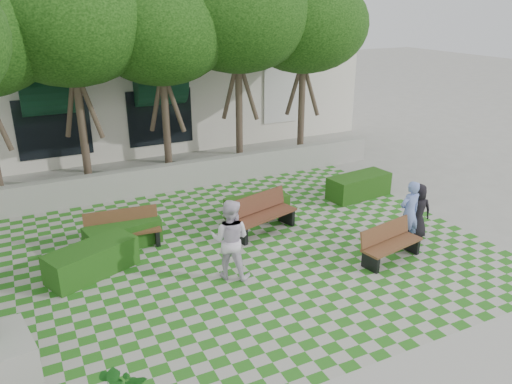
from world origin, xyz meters
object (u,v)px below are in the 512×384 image
person_blue (409,213)px  person_dark (417,211)px  person_white (230,239)px  hedge_midright (257,207)px  hedge_midleft (123,235)px  hedge_east (359,186)px  bench_mid (262,215)px  bench_east (390,243)px  hedge_west (92,260)px  bench_west (123,230)px

person_blue → person_dark: (0.46, 0.19, -0.11)m
person_blue → person_white: person_white is taller
hedge_midright → hedge_midleft: hedge_midleft is taller
hedge_east → hedge_midright: bearing=-179.7°
bench_mid → hedge_midright: bench_mid is taller
hedge_midright → person_white: 3.46m
person_blue → person_white: 4.84m
bench_east → hedge_midleft: bench_east is taller
bench_mid → hedge_east: (3.98, 0.94, -0.13)m
person_dark → person_white: bearing=21.8°
bench_mid → person_blue: size_ratio=1.22×
bench_east → hedge_east: size_ratio=0.85×
person_white → hedge_midright: bearing=-89.8°
bench_mid → hedge_midleft: bench_mid is taller
person_blue → hedge_midright: bearing=-49.5°
bench_east → hedge_midleft: size_ratio=0.96×
person_dark → hedge_midright: bearing=-17.9°
hedge_east → bench_mid: bearing=-166.7°
hedge_west → hedge_east: bearing=8.3°
bench_west → hedge_east: 7.60m
bench_west → person_dark: size_ratio=1.28×
bench_east → hedge_west: size_ratio=0.87×
bench_mid → hedge_west: 4.58m
bench_west → bench_mid: bearing=-6.2°
person_blue → hedge_west: bearing=-15.1°
bench_west → hedge_midleft: (-0.00, 0.02, -0.14)m
hedge_midright → hedge_midleft: bearing=-177.6°
bench_west → hedge_midright: (3.92, 0.18, -0.15)m
bench_east → hedge_east: (1.90, 3.74, -0.07)m
hedge_west → person_blue: size_ratio=1.20×
hedge_east → person_blue: (-0.89, -3.23, 0.49)m
bench_east → hedge_midleft: 6.72m
hedge_midright → hedge_midleft: 3.93m
hedge_midright → person_blue: person_blue is taller
bench_mid → hedge_midleft: size_ratio=1.12×
hedge_east → person_blue: person_blue is taller
hedge_midright → hedge_west: bearing=-165.8°
hedge_east → person_white: bearing=-154.2°
bench_east → person_blue: size_ratio=1.05×
hedge_midright → person_dark: size_ratio=1.22×
bench_mid → hedge_midright: 0.98m
hedge_east → hedge_midright: 3.68m
bench_mid → person_white: person_white is taller
person_blue → bench_west: bearing=-24.8°
hedge_midright → person_white: (-2.03, -2.73, 0.62)m
hedge_midright → hedge_west: (-4.87, -1.23, 0.04)m
person_blue → person_dark: bearing=-158.2°
hedge_west → person_white: size_ratio=1.09×
bench_mid → hedge_west: bench_mid is taller
hedge_midleft → person_dark: person_dark is taller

